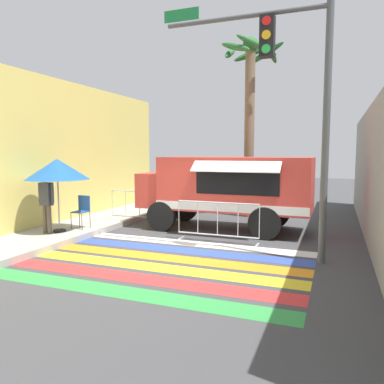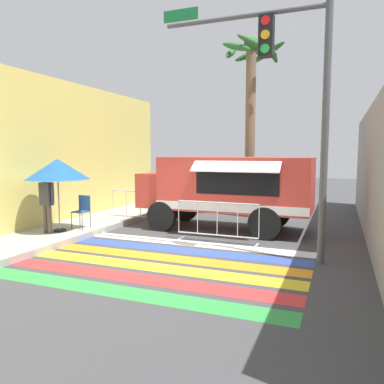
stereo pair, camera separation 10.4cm
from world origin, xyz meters
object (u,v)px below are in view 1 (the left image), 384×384
barricade_side (140,207)px  palm_tree (250,96)px  traffic_signal_pole (292,82)px  barricade_front (217,222)px  food_truck (223,186)px  folding_chair (82,208)px  patio_umbrella (57,169)px  vendor_person (46,199)px

barricade_side → palm_tree: 5.88m
traffic_signal_pole → barricade_front: (-2.03, 1.03, -3.49)m
food_truck → barricade_front: food_truck is taller
folding_chair → food_truck: bearing=51.4°
barricade_front → folding_chair: bearing=-174.9°
barricade_front → traffic_signal_pole: bearing=-26.9°
food_truck → barricade_front: size_ratio=2.32×
barricade_front → palm_tree: bearing=91.7°
patio_umbrella → vendor_person: patio_umbrella is taller
food_truck → palm_tree: bearing=85.5°
barricade_side → folding_chair: bearing=-109.0°
barricade_side → traffic_signal_pole: bearing=-27.6°
palm_tree → barricade_front: bearing=-88.3°
vendor_person → palm_tree: size_ratio=0.25×
vendor_person → barricade_side: (1.19, 3.26, -0.59)m
barricade_front → palm_tree: size_ratio=0.35×
food_truck → patio_umbrella: food_truck is taller
food_truck → palm_tree: 4.21m
vendor_person → barricade_front: bearing=0.3°
patio_umbrella → food_truck: bearing=34.6°
traffic_signal_pole → patio_umbrella: bearing=-179.2°
food_truck → patio_umbrella: 5.08m
traffic_signal_pole → folding_chair: traffic_signal_pole is taller
traffic_signal_pole → barricade_side: bearing=152.4°
traffic_signal_pole → folding_chair: bearing=174.1°
folding_chair → barricade_side: 2.36m
folding_chair → traffic_signal_pole: bearing=16.8°
vendor_person → patio_umbrella: bearing=45.2°
folding_chair → barricade_side: folding_chair is taller
barricade_side → food_truck: bearing=-1.7°
barricade_front → barricade_side: 3.93m
vendor_person → barricade_front: size_ratio=0.73×
patio_umbrella → traffic_signal_pole: bearing=0.8°
food_truck → palm_tree: size_ratio=0.80×
patio_umbrella → palm_tree: palm_tree is taller
patio_umbrella → barricade_side: size_ratio=0.93×
vendor_person → barricade_side: size_ratio=0.75×
traffic_signal_pole → patio_umbrella: 6.84m
vendor_person → barricade_side: 3.52m
food_truck → palm_tree: palm_tree is taller
vendor_person → barricade_front: (4.66, 1.42, -0.59)m
food_truck → barricade_front: 1.98m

